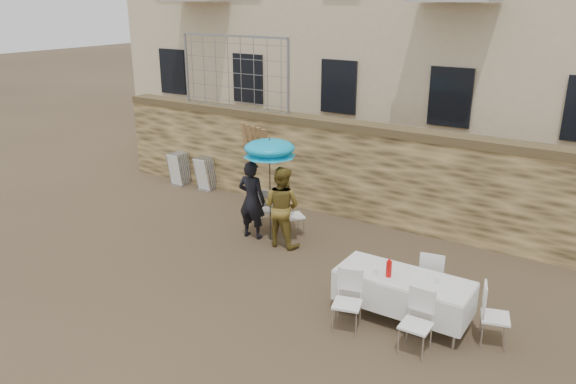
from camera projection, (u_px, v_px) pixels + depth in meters
The scene contains 17 objects.
ground at pixel (198, 301), 9.56m from camera, with size 80.00×80.00×0.00m, color brown.
stone_wall at pixel (338, 168), 13.17m from camera, with size 13.00×0.50×2.20m, color olive.
chain_link_fence at pixel (235, 73), 14.05m from camera, with size 3.20×0.06×1.80m, color gray, non-canonical shape.
man_suit at pixel (252, 200), 11.85m from camera, with size 0.62×0.41×1.70m, color black.
woman_dress at pixel (281, 207), 11.46m from camera, with size 0.83×0.64×1.70m, color olive.
umbrella at pixel (270, 151), 11.36m from camera, with size 1.09×1.09×2.06m.
couple_chair_left at pixel (267, 208), 12.40m from camera, with size 0.48×0.48×0.96m, color white, non-canonical shape.
couple_chair_right at pixel (294, 215), 12.05m from camera, with size 0.48×0.48×0.96m, color white, non-canonical shape.
banquet_table at pixel (404, 278), 8.78m from camera, with size 2.10×0.85×0.78m.
soda_bottle at pixel (389, 269), 8.71m from camera, with size 0.09×0.09×0.26m, color red.
table_chair_front_left at pixel (347, 303), 8.57m from camera, with size 0.48×0.48×0.96m, color white, non-canonical shape.
table_chair_front_right at pixel (416, 324), 8.01m from camera, with size 0.48×0.48×0.96m, color white, non-canonical shape.
table_chair_back at pixel (432, 276), 9.40m from camera, with size 0.48×0.48×0.96m, color white, non-canonical shape.
table_chair_side at pixel (496, 315), 8.23m from camera, with size 0.48×0.48×0.96m, color white, non-canonical shape.
chair_stack_left at pixel (184, 167), 15.54m from camera, with size 0.46×0.55×0.92m, color white, non-canonical shape.
chair_stack_right at pixel (209, 172), 15.07m from camera, with size 0.46×0.47×0.92m, color white, non-canonical shape.
wood_planks at pixel (259, 161), 14.13m from camera, with size 0.70×0.20×2.00m, color #A37749, non-canonical shape.
Camera 1 is at (5.85, -6.25, 4.89)m, focal length 35.00 mm.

